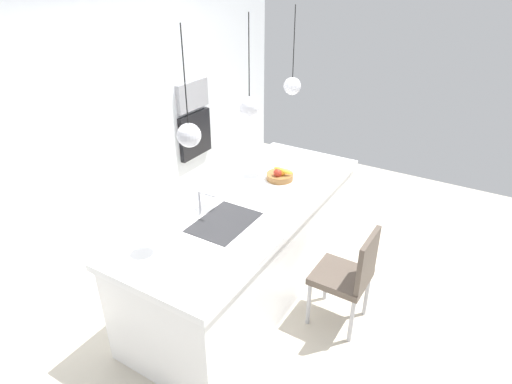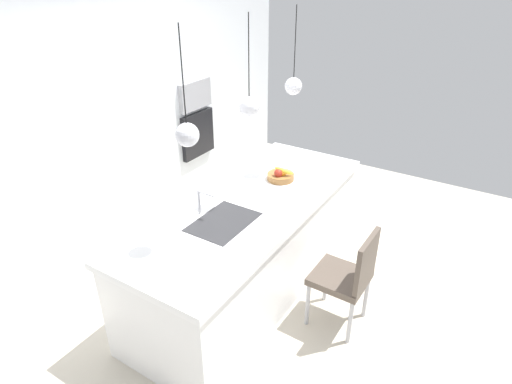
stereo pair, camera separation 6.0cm
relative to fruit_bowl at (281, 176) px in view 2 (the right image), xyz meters
The scene contains 12 objects.
floor 1.10m from the fruit_bowl, behind, with size 6.60×6.60×0.00m, color beige.
back_wall 1.77m from the fruit_bowl, 107.10° to the left, with size 6.00×0.10×2.60m, color white.
kitchen_island 0.72m from the fruit_bowl, behind, with size 2.66×1.02×0.93m.
sink_basin 0.90m from the fruit_bowl, behind, with size 0.56×0.40×0.02m, color #2D2D30.
faucet 0.94m from the fruit_bowl, 165.67° to the left, with size 0.02×0.17×0.22m.
fruit_bowl is the anchor object (origin of this frame).
microwave 1.79m from the fruit_bowl, 66.04° to the left, with size 0.54×0.08×0.34m, color #9E9EA3.
oven 1.75m from the fruit_bowl, 66.04° to the left, with size 0.56×0.08×0.56m, color black.
chair_near 1.14m from the fruit_bowl, 118.39° to the right, with size 0.43×0.45×0.92m.
pendant_light_left 1.49m from the fruit_bowl, behind, with size 0.16×0.16×0.76m.
pendant_light_center 0.95m from the fruit_bowl, behind, with size 0.16×0.16×0.76m.
pendant_light_right 0.84m from the fruit_bowl, ahead, with size 0.16×0.16×0.76m.
Camera 2 is at (-2.71, -1.76, 2.75)m, focal length 30.05 mm.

